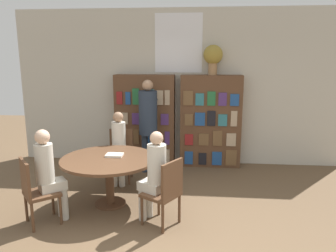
{
  "coord_description": "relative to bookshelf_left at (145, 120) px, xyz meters",
  "views": [
    {
      "loc": [
        0.41,
        -3.15,
        2.11
      ],
      "look_at": [
        -0.06,
        1.78,
        1.05
      ],
      "focal_mm": 35.0,
      "sensor_mm": 36.0,
      "label": 1
    }
  ],
  "objects": [
    {
      "name": "chair_near_camera",
      "position": [
        -0.98,
        -2.56,
        -0.4
      ],
      "size": [
        0.56,
        0.56,
        0.87
      ],
      "rotation": [
        0.0,
        0.0,
        -0.87
      ],
      "color": "brown",
      "rests_on": "ground_plane"
    },
    {
      "name": "seated_reader_back",
      "position": [
        -0.84,
        -2.44,
        -0.2
      ],
      "size": [
        0.39,
        0.38,
        1.23
      ],
      "rotation": [
        0.0,
        0.0,
        -0.87
      ],
      "color": "beige",
      "rests_on": "ground_plane"
    },
    {
      "name": "chair_left_side",
      "position": [
        -0.29,
        -0.9,
        -0.4
      ],
      "size": [
        0.43,
        0.43,
        0.87
      ],
      "rotation": [
        0.0,
        0.0,
        -3.07
      ],
      "color": "brown",
      "rests_on": "ground_plane"
    },
    {
      "name": "bookshelf_left",
      "position": [
        0.0,
        0.0,
        0.0
      ],
      "size": [
        1.15,
        0.34,
        1.76
      ],
      "color": "brown",
      "rests_on": "ground_plane"
    },
    {
      "name": "flower_vase",
      "position": [
        1.29,
        0.0,
        1.23
      ],
      "size": [
        0.36,
        0.36,
        0.55
      ],
      "color": "#997047",
      "rests_on": "bookshelf_right"
    },
    {
      "name": "seated_reader_right",
      "position": [
        0.49,
        -2.34,
        -0.21
      ],
      "size": [
        0.4,
        0.37,
        1.21
      ],
      "rotation": [
        0.0,
        0.0,
        1.02
      ],
      "color": "beige",
      "rests_on": "ground_plane"
    },
    {
      "name": "seated_reader_left",
      "position": [
        -0.27,
        -1.08,
        -0.21
      ],
      "size": [
        0.25,
        0.36,
        1.21
      ],
      "rotation": [
        0.0,
        0.0,
        -3.07
      ],
      "color": "beige",
      "rests_on": "ground_plane"
    },
    {
      "name": "wall_back",
      "position": [
        0.64,
        0.19,
        0.63
      ],
      "size": [
        6.4,
        0.07,
        3.0
      ],
      "color": "beige",
      "rests_on": "ground_plane"
    },
    {
      "name": "open_book_on_table",
      "position": [
        -0.15,
        -1.81,
        -0.16
      ],
      "size": [
        0.24,
        0.18,
        0.03
      ],
      "color": "silver",
      "rests_on": "reading_table"
    },
    {
      "name": "chair_far_side",
      "position": [
        0.65,
        -2.44,
        -0.4
      ],
      "size": [
        0.55,
        0.55,
        0.87
      ],
      "rotation": [
        0.0,
        0.0,
        1.02
      ],
      "color": "brown",
      "rests_on": "ground_plane"
    },
    {
      "name": "reading_table",
      "position": [
        -0.21,
        -1.91,
        -0.27
      ],
      "size": [
        1.35,
        1.35,
        0.7
      ],
      "color": "brown",
      "rests_on": "ground_plane"
    },
    {
      "name": "librarian_standing",
      "position": [
        0.14,
        -0.5,
        0.17
      ],
      "size": [
        0.33,
        0.6,
        1.7
      ],
      "color": "#232D3D",
      "rests_on": "ground_plane"
    },
    {
      "name": "bookshelf_right",
      "position": [
        1.27,
        0.0,
        0.0
      ],
      "size": [
        1.15,
        0.34,
        1.76
      ],
      "color": "brown",
      "rests_on": "ground_plane"
    }
  ]
}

